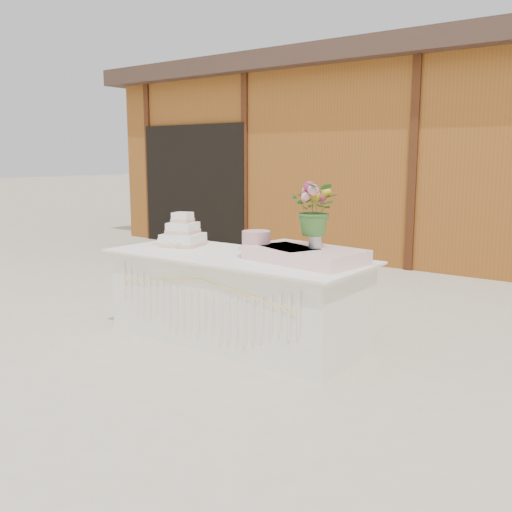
{
  "coord_description": "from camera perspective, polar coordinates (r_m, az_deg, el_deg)",
  "views": [
    {
      "loc": [
        3.09,
        -3.83,
        1.62
      ],
      "look_at": [
        0.0,
        0.3,
        0.72
      ],
      "focal_mm": 40.0,
      "sensor_mm": 36.0,
      "label": 1
    }
  ],
  "objects": [
    {
      "name": "barn",
      "position": [
        10.3,
        19.58,
        9.64
      ],
      "size": [
        12.6,
        4.6,
        3.3
      ],
      "color": "brown",
      "rests_on": "ground"
    },
    {
      "name": "cake_table",
      "position": [
        5.07,
        -2.07,
        -4.19
      ],
      "size": [
        2.4,
        1.0,
        0.77
      ],
      "color": "white",
      "rests_on": "ground"
    },
    {
      "name": "satin_runner",
      "position": [
        4.67,
        4.93,
        0.12
      ],
      "size": [
        1.0,
        0.67,
        0.12
      ],
      "primitive_type": "cube",
      "rotation": [
        0.0,
        0.0,
        -0.13
      ],
      "color": "#FFD5CD",
      "rests_on": "cake_table"
    },
    {
      "name": "loose_flowers",
      "position": [
        5.68,
        -9.71,
        1.23
      ],
      "size": [
        0.23,
        0.32,
        0.02
      ],
      "primitive_type": null,
      "rotation": [
        0.0,
        0.0,
        -0.44
      ],
      "color": "pink",
      "rests_on": "cake_table"
    },
    {
      "name": "bouquet",
      "position": [
        4.6,
        6.04,
        5.3
      ],
      "size": [
        0.46,
        0.42,
        0.43
      ],
      "primitive_type": "imported",
      "rotation": [
        0.0,
        0.0,
        0.25
      ],
      "color": "#386A2A",
      "rests_on": "flower_vase"
    },
    {
      "name": "wedding_cake",
      "position": [
        5.54,
        -7.31,
        2.15
      ],
      "size": [
        0.44,
        0.44,
        0.32
      ],
      "rotation": [
        0.0,
        0.0,
        0.28
      ],
      "color": "white",
      "rests_on": "cake_table"
    },
    {
      "name": "pink_cake_stand",
      "position": [
        4.88,
        0.02,
        1.37
      ],
      "size": [
        0.31,
        0.31,
        0.22
      ],
      "color": "white",
      "rests_on": "cake_table"
    },
    {
      "name": "flower_vase",
      "position": [
        4.63,
        5.97,
        1.72
      ],
      "size": [
        0.11,
        0.11,
        0.15
      ],
      "primitive_type": "cylinder",
      "color": "#B5B4B9",
      "rests_on": "satin_runner"
    },
    {
      "name": "ground",
      "position": [
        5.18,
        -2.01,
        -8.34
      ],
      "size": [
        80.0,
        80.0,
        0.0
      ],
      "primitive_type": "plane",
      "color": "beige",
      "rests_on": "ground"
    }
  ]
}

